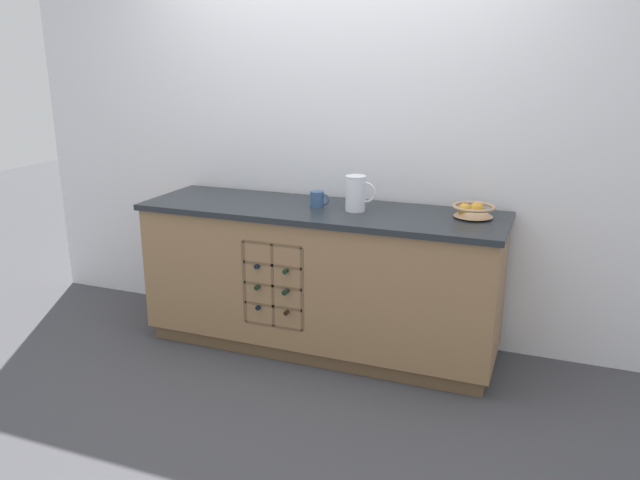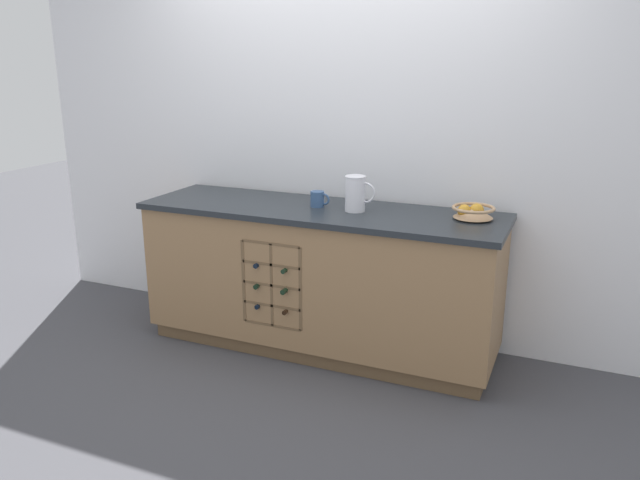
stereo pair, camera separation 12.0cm
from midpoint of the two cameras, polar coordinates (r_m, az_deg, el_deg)
The scene contains 6 objects.
ground_plane at distance 3.94m, azimuth -0.89°, elevation -9.64°, with size 14.00×14.00×0.00m, color #424247.
back_wall at distance 3.92m, azimuth 1.10°, elevation 9.70°, with size 4.51×0.06×2.55m, color white.
kitchen_island at distance 3.77m, azimuth -0.96°, elevation -3.52°, with size 2.15×0.67×0.88m.
fruit_bowl at distance 3.50m, azimuth 12.88°, elevation 2.71°, with size 0.23×0.23×0.09m.
white_pitcher at distance 3.56m, azimuth 2.35°, elevation 4.35°, with size 0.18×0.12×0.20m.
ceramic_mug at distance 3.67m, azimuth -1.16°, elevation 3.76°, with size 0.12×0.08×0.09m.
Camera 1 is at (1.29, -3.31, 1.73)m, focal length 35.00 mm.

